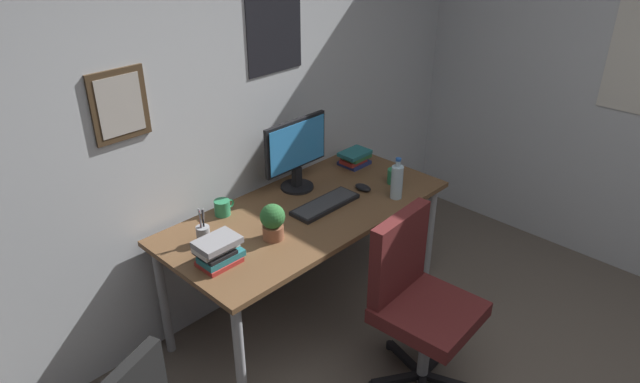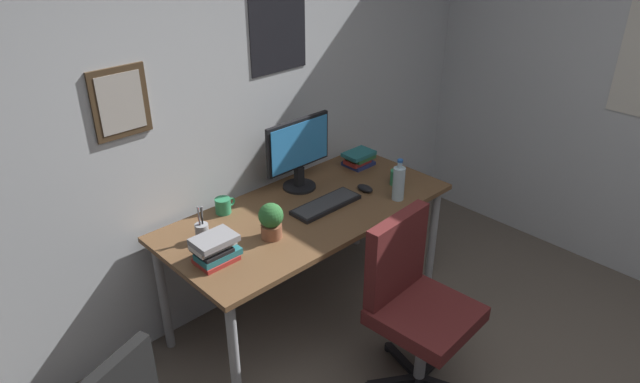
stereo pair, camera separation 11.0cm
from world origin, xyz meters
name	(u,v)px [view 1 (the left image)]	position (x,y,z in m)	size (l,w,h in m)	color
wall_back	(208,107)	(0.00, 2.15, 1.30)	(4.40, 0.10, 2.60)	silver
desk	(307,220)	(0.28, 1.68, 0.67)	(1.69, 0.78, 0.74)	brown
office_chair	(417,295)	(0.30, 0.92, 0.53)	(0.56, 0.57, 0.95)	#591E1E
monitor	(296,151)	(0.42, 1.91, 0.98)	(0.46, 0.20, 0.43)	black
keyboard	(325,204)	(0.37, 1.63, 0.75)	(0.43, 0.15, 0.03)	black
computer_mouse	(363,187)	(0.67, 1.60, 0.76)	(0.06, 0.11, 0.04)	black
water_bottle	(397,181)	(0.74, 1.41, 0.84)	(0.07, 0.07, 0.25)	silver
coffee_mug_near	(223,207)	(-0.09, 1.97, 0.78)	(0.13, 0.09, 0.09)	#2D8C59
coffee_mug_far	(393,176)	(0.88, 1.53, 0.78)	(0.11, 0.07, 0.09)	#2D8C59
potted_plant	(273,221)	(-0.06, 1.59, 0.84)	(0.13, 0.13, 0.20)	brown
pen_cup	(203,234)	(-0.33, 1.81, 0.79)	(0.07, 0.07, 0.20)	#9EA0A5
book_stack_left	(355,158)	(0.90, 1.87, 0.79)	(0.21, 0.17, 0.11)	navy
book_stack_right	(218,251)	(-0.39, 1.61, 0.81)	(0.22, 0.17, 0.13)	#B22D28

